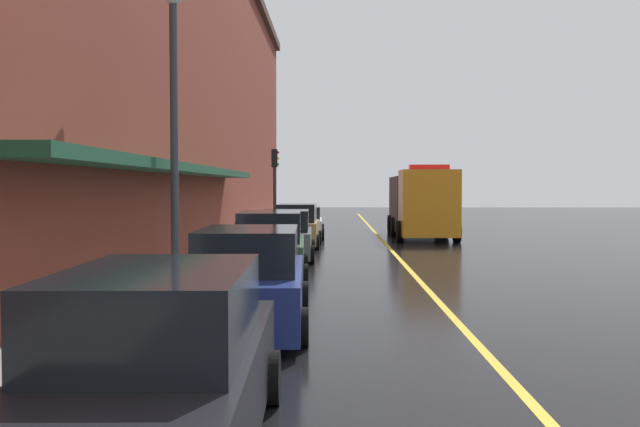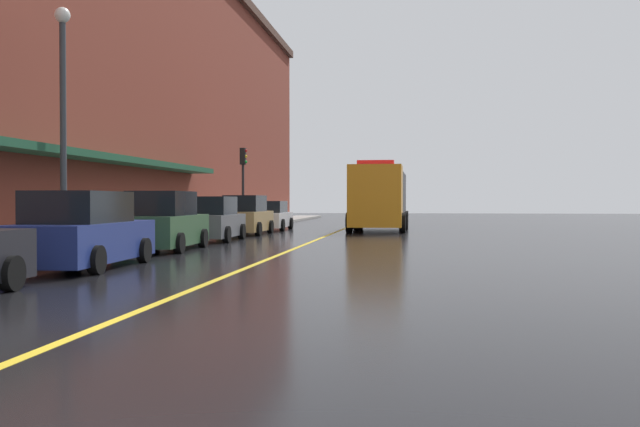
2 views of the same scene
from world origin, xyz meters
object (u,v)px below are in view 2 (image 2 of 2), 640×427
object	(u,v)px
parked_car_3	(211,220)
street_lamp_left	(63,102)
traffic_light_near	(243,172)
parked_car_5	(269,216)
parking_meter_2	(116,218)
parking_meter_3	(157,215)
parking_meter_1	(225,211)
parked_car_2	(164,223)
utility_truck	(380,198)
parked_car_1	(82,232)
parking_meter_0	(132,217)
parked_car_4	(246,216)

from	to	relation	value
parked_car_3	street_lamp_left	bearing A→B (deg)	166.00
parked_car_3	traffic_light_near	size ratio (longest dim) A/B	0.98
parked_car_5	street_lamp_left	world-z (taller)	street_lamp_left
parking_meter_2	parking_meter_3	bearing A→B (deg)	90.00
parking_meter_1	parking_meter_2	size ratio (longest dim) A/B	1.00
parked_car_2	utility_truck	world-z (taller)	utility_truck
parked_car_1	parked_car_2	world-z (taller)	parked_car_2
street_lamp_left	traffic_light_near	distance (m)	18.82
parking_meter_0	parking_meter_2	distance (m)	1.31
parking_meter_1	parking_meter_2	bearing A→B (deg)	-90.00
parked_car_4	parked_car_5	bearing A→B (deg)	0.45
parked_car_5	parking_meter_3	size ratio (longest dim) A/B	3.42
parked_car_1	street_lamp_left	world-z (taller)	street_lamp_left
parked_car_5	parked_car_1	bearing A→B (deg)	179.05
parked_car_1	parked_car_5	size ratio (longest dim) A/B	1.09
parking_meter_2	street_lamp_left	xyz separation A→B (m)	(-0.60, -2.19, 3.34)
parked_car_3	parking_meter_1	world-z (taller)	parked_car_3
parking_meter_1	street_lamp_left	size ratio (longest dim) A/B	0.19
parked_car_2	parked_car_4	distance (m)	10.62
utility_truck	street_lamp_left	world-z (taller)	street_lamp_left
street_lamp_left	parked_car_4	bearing A→B (deg)	81.34
parked_car_5	utility_truck	bearing A→B (deg)	-86.59
parked_car_1	parking_meter_2	xyz separation A→B (m)	(-1.49, 5.32, 0.21)
street_lamp_left	parked_car_2	bearing A→B (deg)	56.97
parking_meter_0	parking_meter_2	size ratio (longest dim) A/B	1.00
parking_meter_0	street_lamp_left	size ratio (longest dim) A/B	0.19
parking_meter_0	parked_car_3	bearing A→B (deg)	74.91
parking_meter_2	traffic_light_near	size ratio (longest dim) A/B	0.31
parked_car_1	parking_meter_1	xyz separation A→B (m)	(-1.49, 18.34, 0.21)
utility_truck	parking_meter_0	distance (m)	17.43
utility_truck	parking_meter_1	size ratio (longest dim) A/B	6.60
parked_car_2	utility_truck	size ratio (longest dim) A/B	0.53
parked_car_2	parking_meter_0	size ratio (longest dim) A/B	3.47
parked_car_1	parking_meter_3	distance (m)	9.07
parking_meter_1	parked_car_1	bearing A→B (deg)	-85.36
parked_car_2	parking_meter_3	distance (m)	3.16
parked_car_4	parking_meter_0	size ratio (longest dim) A/B	3.11
parked_car_4	parking_meter_1	bearing A→B (deg)	42.34
parking_meter_1	parked_car_5	bearing A→B (deg)	67.42
parked_car_2	parking_meter_0	distance (m)	1.44
parked_car_4	parking_meter_0	bearing A→B (deg)	172.46
parking_meter_0	parking_meter_1	world-z (taller)	same
parked_car_3	parked_car_5	bearing A→B (deg)	-2.14
utility_truck	traffic_light_near	world-z (taller)	traffic_light_near
parking_meter_1	street_lamp_left	xyz separation A→B (m)	(-0.60, -15.21, 3.34)
parked_car_5	traffic_light_near	bearing A→B (deg)	90.48
parking_meter_0	street_lamp_left	world-z (taller)	street_lamp_left
parking_meter_3	parked_car_2	bearing A→B (deg)	-65.57
parked_car_4	parking_meter_2	world-z (taller)	parked_car_4
parked_car_1	parking_meter_3	world-z (taller)	parked_car_1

